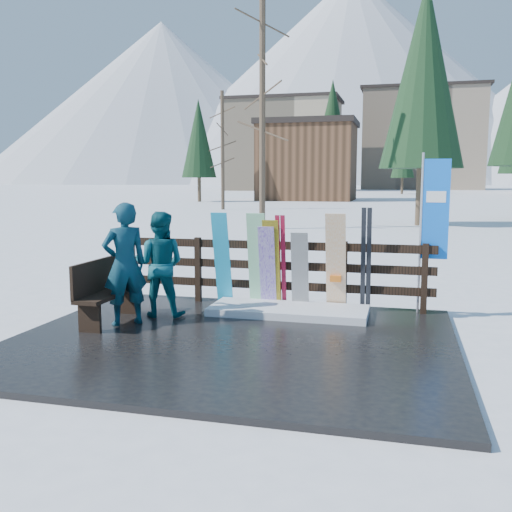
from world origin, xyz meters
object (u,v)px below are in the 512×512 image
(snowboard_0, at_px, (222,259))
(person_front, at_px, (125,264))
(bench, at_px, (105,289))
(snowboard_4, at_px, (300,271))
(snowboard_2, at_px, (272,264))
(snowboard_5, at_px, (336,263))
(person_back, at_px, (160,264))
(rental_flag, at_px, (432,215))
(snowboard_3, at_px, (267,267))
(snowboard_1, at_px, (257,260))

(snowboard_0, height_order, person_front, person_front)
(bench, height_order, snowboard_4, snowboard_4)
(snowboard_2, height_order, snowboard_5, snowboard_5)
(person_front, xyz_separation_m, person_back, (0.29, 0.62, -0.08))
(snowboard_5, height_order, person_front, person_front)
(rental_flag, distance_m, person_back, 4.43)
(snowboard_3, xyz_separation_m, snowboard_5, (1.16, 0.00, 0.12))
(snowboard_0, bearing_deg, bench, -130.71)
(snowboard_2, bearing_deg, person_front, -139.40)
(snowboard_0, height_order, person_back, person_back)
(snowboard_5, distance_m, person_back, 2.86)
(snowboard_1, bearing_deg, bench, -141.44)
(snowboard_2, bearing_deg, snowboard_0, 180.00)
(snowboard_0, distance_m, person_front, 1.91)
(bench, height_order, snowboard_2, snowboard_2)
(snowboard_0, relative_size, person_front, 0.90)
(rental_flag, bearing_deg, snowboard_1, -174.55)
(snowboard_5, bearing_deg, person_front, -151.40)
(snowboard_2, height_order, person_front, person_front)
(snowboard_0, relative_size, snowboard_4, 1.26)
(bench, xyz_separation_m, snowboard_3, (2.17, 1.59, 0.18))
(snowboard_4, relative_size, rental_flag, 0.51)
(snowboard_2, relative_size, person_back, 0.91)
(snowboard_4, height_order, rental_flag, rental_flag)
(bench, xyz_separation_m, snowboard_0, (1.36, 1.59, 0.30))
(rental_flag, bearing_deg, person_front, -157.07)
(snowboard_1, relative_size, snowboard_3, 1.15)
(snowboard_2, distance_m, snowboard_5, 1.08)
(bench, relative_size, snowboard_5, 0.90)
(snowboard_0, xyz_separation_m, snowboard_3, (0.80, 0.00, -0.11))
(snowboard_5, distance_m, rental_flag, 1.71)
(bench, xyz_separation_m, snowboard_5, (3.32, 1.59, 0.30))
(snowboard_2, relative_size, snowboard_4, 1.16)
(rental_flag, height_order, person_back, rental_flag)
(snowboard_3, bearing_deg, snowboard_4, -0.00)
(bench, xyz_separation_m, snowboard_1, (1.99, 1.59, 0.29))
(snowboard_3, height_order, person_front, person_front)
(snowboard_3, height_order, person_back, person_back)
(snowboard_4, bearing_deg, snowboard_0, 180.00)
(snowboard_3, xyz_separation_m, snowboard_4, (0.56, -0.00, -0.05))
(snowboard_0, bearing_deg, person_front, -121.96)
(snowboard_2, height_order, rental_flag, rental_flag)
(snowboard_2, bearing_deg, bench, -144.74)
(snowboard_1, height_order, snowboard_5, snowboard_5)
(snowboard_2, xyz_separation_m, snowboard_4, (0.48, -0.00, -0.10))
(snowboard_3, xyz_separation_m, person_back, (-1.53, -1.00, 0.14))
(snowboard_1, height_order, snowboard_2, snowboard_1)
(snowboard_1, height_order, snowboard_3, snowboard_1)
(snowboard_5, distance_m, person_front, 3.38)
(snowboard_4, bearing_deg, snowboard_5, 0.00)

